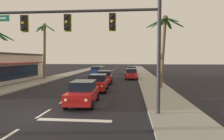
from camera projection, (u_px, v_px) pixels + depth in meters
The scene contains 14 objects.
ground_plane at pixel (40, 116), 11.50m from camera, with size 220.00×220.00×0.00m, color black.
sidewalk_right at pixel (148, 80), 30.63m from camera, with size 3.20×110.00×0.14m, color gray.
sidewalk_left at pixel (49, 79), 32.12m from camera, with size 3.20×110.00×0.14m, color gray.
lane_markings at pixel (100, 80), 31.26m from camera, with size 4.28×87.25×0.01m.
traffic_signal_mast at pixel (96, 31), 11.66m from camera, with size 10.71×0.41×6.82m.
sedan_lead_at_stop_bar at pixel (83, 93), 14.34m from camera, with size 2.10×4.51×1.68m.
sedan_third_in_queue at pixel (98, 83), 20.40m from camera, with size 2.10×4.51×1.68m.
sedan_fifth_in_queue at pixel (105, 77), 26.48m from camera, with size 2.09×4.51×1.68m.
sedan_oncoming_far at pixel (96, 70), 41.71m from camera, with size 1.95×4.45×1.68m.
sedan_parked_nearest_kerb at pixel (132, 71), 40.45m from camera, with size 2.08×4.50×1.68m.
sedan_parked_mid_kerb at pixel (131, 74), 32.27m from camera, with size 2.05×4.49×1.68m.
sedan_parked_far_kerb at pixel (131, 69), 48.50m from camera, with size 2.01×4.47×1.68m.
palm_left_third at pixel (45, 43), 31.23m from camera, with size 3.39×3.36×8.72m.
palm_right_second at pixel (164, 36), 21.41m from camera, with size 4.07×4.38×7.86m.
Camera 1 is at (5.19, -10.89, 3.26)m, focal length 32.35 mm.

